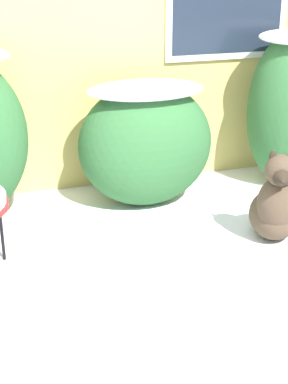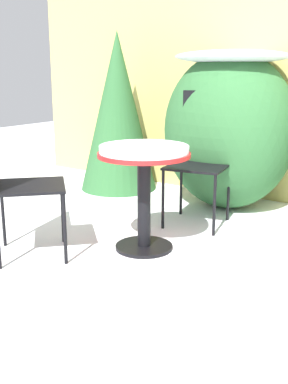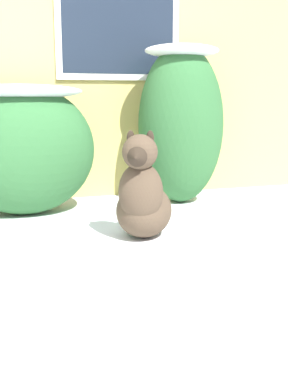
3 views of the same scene
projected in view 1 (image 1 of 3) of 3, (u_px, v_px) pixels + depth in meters
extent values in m
plane|color=white|center=(171.00, 303.00, 3.85)|extent=(16.00, 16.00, 0.00)
cube|color=tan|center=(91.00, 41.00, 5.25)|extent=(8.00, 0.06, 2.75)
ellipsoid|color=#2D6033|center=(146.00, 145.00, 5.16)|extent=(1.20, 0.82, 1.10)
ellipsoid|color=white|center=(146.00, 90.00, 4.97)|extent=(1.02, 0.70, 0.12)
cylinder|color=black|center=(2.00, 230.00, 4.29)|extent=(0.02, 0.02, 0.49)
ellipsoid|color=#4C3D2D|center=(274.00, 214.00, 4.67)|extent=(0.58, 0.63, 0.38)
ellipsoid|color=#4C3D2D|center=(277.00, 203.00, 4.47)|extent=(0.39, 0.38, 0.42)
sphere|color=#4C3D2D|center=(281.00, 170.00, 4.33)|extent=(0.24, 0.24, 0.24)
cone|color=#2D241B|center=(282.00, 181.00, 4.19)|extent=(0.16, 0.14, 0.13)
ellipsoid|color=#2D241B|center=(273.00, 158.00, 4.32)|extent=(0.06, 0.05, 0.11)
ellipsoid|color=#4C3D2D|center=(271.00, 214.00, 4.93)|extent=(0.17, 0.25, 0.07)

